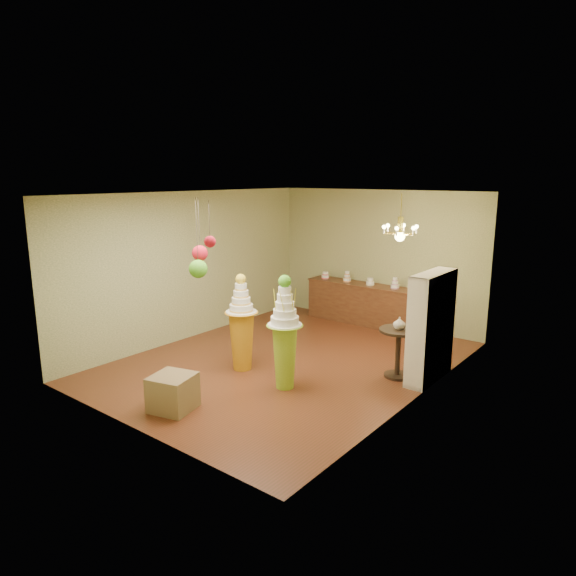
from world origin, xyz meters
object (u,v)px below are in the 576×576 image
Objects in this scene: pedestal_green at (285,342)px; sideboard at (369,304)px; round_table at (398,346)px; pedestal_orange at (242,332)px.

pedestal_green is 3.99m from sideboard.
pedestal_green reaches higher than sideboard.
pedestal_green reaches higher than round_table.
sideboard is (0.40, 3.74, -0.19)m from pedestal_orange.
sideboard is at bearing 128.11° from round_table.
round_table is at bearing 30.25° from pedestal_orange.
sideboard is (-0.68, 3.92, -0.28)m from pedestal_green.
pedestal_orange is 0.56× the size of sideboard.
pedestal_green is 2.20× the size of round_table.
pedestal_green is 1.10m from pedestal_orange.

